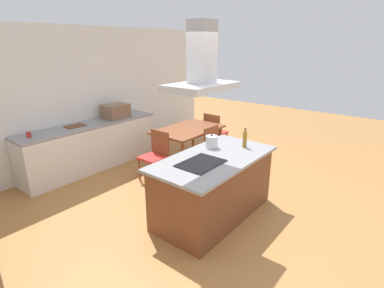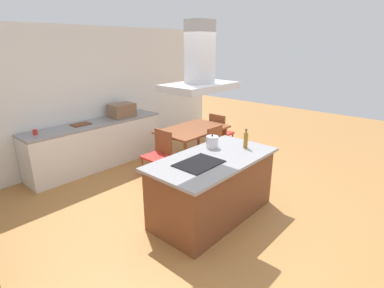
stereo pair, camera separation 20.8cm
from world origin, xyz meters
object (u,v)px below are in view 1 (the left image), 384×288
Objects in this scene: range_hood at (202,68)px; chair_facing_island at (215,147)px; cutting_board at (75,126)px; dining_table at (188,132)px; chair_at_left_end at (156,152)px; tea_kettle at (212,142)px; countertop_microwave at (116,111)px; coffee_mug_red at (29,135)px; cooktop at (201,163)px; olive_oil_bottle at (245,139)px; chair_at_right_end at (214,130)px.

chair_facing_island is at bearing 28.27° from range_hood.
cutting_board is 2.16m from dining_table.
chair_at_left_end is (-0.92, 0.67, 0.00)m from chair_facing_island.
chair_facing_island is (0.98, 0.59, -0.48)m from tea_kettle.
countertop_microwave is 1.76m from coffee_mug_red.
chair_at_left_end is 2.31m from range_hood.
chair_at_left_end is (0.68, 1.52, -0.40)m from cooktop.
range_hood is at bearing -73.27° from coffee_mug_red.
range_hood is (-0.68, -1.52, 1.59)m from chair_at_left_end.
olive_oil_bottle reaches higher than chair_at_left_end.
olive_oil_bottle is (0.93, -0.12, 0.12)m from cooktop.
chair_facing_island is (0.71, -2.02, -0.53)m from countertop_microwave.
tea_kettle is 0.26× the size of range_hood.
coffee_mug_red reaches higher than cooktop.
coffee_mug_red reaches higher than cutting_board.
range_hood is at bearing -114.05° from chair_at_left_end.
coffee_mug_red is at bearing 150.69° from dining_table.
chair_facing_island is at bearing -90.00° from dining_table.
coffee_mug_red is at bearing 157.73° from chair_at_right_end.
range_hood is at bearing 0.00° from cooktop.
olive_oil_bottle is 0.32× the size of chair_at_left_end.
cutting_board reaches higher than chair_at_left_end.
coffee_mug_red is at bearing 120.82° from olive_oil_bottle.
range_hood reaches higher than olive_oil_bottle.
cooktop is 1.85m from chair_facing_island.
cutting_board is at bearing 139.12° from dining_table.
cutting_board is (-0.64, 2.67, -0.08)m from tea_kettle.
chair_at_left_end is (0.07, 1.26, -0.48)m from tea_kettle.
tea_kettle reaches higher than chair_at_right_end.
coffee_mug_red is (-0.87, 2.91, 0.04)m from cooktop.
tea_kettle is 1.63m from dining_table.
chair_facing_island is 0.99× the size of range_hood.
cooktop is 6.67× the size of coffee_mug_red.
dining_table is at bearing 52.05° from tea_kettle.
coffee_mug_red is 3.68m from chair_at_right_end.
chair_facing_island is 2.41m from range_hood.
chair_facing_island is (1.63, -2.07, -0.40)m from cutting_board.
coffee_mug_red is 0.10× the size of chair_at_right_end.
chair_at_left_end is at bearing 65.95° from range_hood.
chair_at_left_end is 0.99× the size of range_hood.
coffee_mug_red reaches higher than chair_at_left_end.
chair_at_right_end is at bearing -28.98° from cutting_board.
coffee_mug_red is at bearing 106.73° from cooktop.
coffee_mug_red is at bearing 119.35° from tea_kettle.
dining_table is at bearing -40.88° from cutting_board.
olive_oil_bottle is (0.32, -0.38, 0.03)m from tea_kettle.
cutting_board is at bearing 176.86° from countertop_microwave.
chair_at_right_end is (2.51, 1.52, -0.40)m from cooktop.
countertop_microwave reaches higher than chair_at_left_end.
tea_kettle reaches higher than chair_facing_island.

